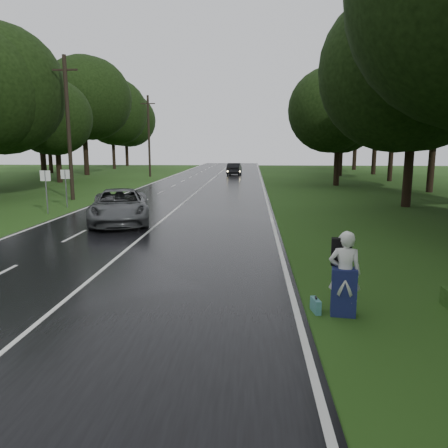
# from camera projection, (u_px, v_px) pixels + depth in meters

# --- Properties ---
(ground) EXTENTS (160.00, 160.00, 0.00)m
(ground) POSITION_uv_depth(u_px,v_px,m) (63.00, 304.00, 10.80)
(ground) COLOR #244715
(ground) RESTS_ON ground
(road) EXTENTS (12.00, 140.00, 0.04)m
(road) POSITION_uv_depth(u_px,v_px,m) (185.00, 202.00, 30.43)
(road) COLOR black
(road) RESTS_ON ground
(lane_center) EXTENTS (0.12, 140.00, 0.01)m
(lane_center) POSITION_uv_depth(u_px,v_px,m) (185.00, 202.00, 30.43)
(lane_center) COLOR silver
(lane_center) RESTS_ON road
(grey_car) EXTENTS (4.33, 6.67, 1.71)m
(grey_car) POSITION_uv_depth(u_px,v_px,m) (120.00, 206.00, 21.91)
(grey_car) COLOR #444749
(grey_car) RESTS_ON road
(far_car) EXTENTS (1.93, 4.95, 1.61)m
(far_car) POSITION_uv_depth(u_px,v_px,m) (234.00, 169.00, 58.67)
(far_car) COLOR black
(far_car) RESTS_ON road
(hitchhiker) EXTENTS (0.80, 0.74, 2.02)m
(hitchhiker) POSITION_uv_depth(u_px,v_px,m) (344.00, 276.00, 9.96)
(hitchhiker) COLOR silver
(hitchhiker) RESTS_ON ground
(suitcase) EXTENTS (0.21, 0.48, 0.33)m
(suitcase) POSITION_uv_depth(u_px,v_px,m) (316.00, 305.00, 10.25)
(suitcase) COLOR teal
(suitcase) RESTS_ON ground
(utility_pole_mid) EXTENTS (1.80, 0.28, 10.20)m
(utility_pole_mid) POSITION_uv_depth(u_px,v_px,m) (73.00, 200.00, 31.86)
(utility_pole_mid) COLOR black
(utility_pole_mid) RESTS_ON ground
(utility_pole_far) EXTENTS (1.80, 0.28, 10.21)m
(utility_pole_far) POSITION_uv_depth(u_px,v_px,m) (150.00, 177.00, 55.92)
(utility_pole_far) COLOR black
(utility_pole_far) RESTS_ON ground
(road_sign_a) EXTENTS (0.61, 0.10, 2.52)m
(road_sign_a) POSITION_uv_depth(u_px,v_px,m) (48.00, 214.00, 25.22)
(road_sign_a) COLOR white
(road_sign_a) RESTS_ON ground
(road_sign_b) EXTENTS (0.58, 0.10, 2.42)m
(road_sign_b) POSITION_uv_depth(u_px,v_px,m) (67.00, 207.00, 27.85)
(road_sign_b) COLOR white
(road_sign_b) RESTS_ON ground
(tree_left_e) EXTENTS (7.52, 7.52, 11.74)m
(tree_left_e) POSITION_uv_depth(u_px,v_px,m) (60.00, 182.00, 46.99)
(tree_left_e) COLOR black
(tree_left_e) RESTS_ON ground
(tree_left_f) EXTENTS (11.54, 11.54, 18.04)m
(tree_left_f) POSITION_uv_depth(u_px,v_px,m) (87.00, 175.00, 59.12)
(tree_left_f) COLOR black
(tree_left_f) RESTS_ON ground
(tree_right_d) EXTENTS (9.09, 9.09, 14.20)m
(tree_right_d) POSITION_uv_depth(u_px,v_px,m) (405.00, 207.00, 28.20)
(tree_right_d) COLOR black
(tree_right_d) RESTS_ON ground
(tree_right_e) EXTENTS (8.17, 8.17, 12.77)m
(tree_right_e) POSITION_uv_depth(u_px,v_px,m) (336.00, 185.00, 43.37)
(tree_right_e) COLOR black
(tree_right_e) RESTS_ON ground
(tree_right_f) EXTENTS (9.79, 9.79, 15.30)m
(tree_right_f) POSITION_uv_depth(u_px,v_px,m) (340.00, 176.00, 57.37)
(tree_right_f) COLOR black
(tree_right_f) RESTS_ON ground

